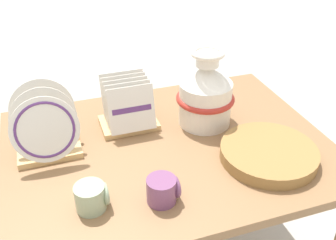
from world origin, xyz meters
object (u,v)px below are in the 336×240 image
Objects in this scene: mug_plum_glaze at (163,190)px; mug_sage_glaze at (92,197)px; dish_rack_round_plates at (46,132)px; dish_rack_square_plates at (128,110)px; wicker_charger_stack at (269,153)px; ceramic_vase at (206,93)px.

mug_sage_glaze is at bearing 169.63° from mug_plum_glaze.
dish_rack_square_plates is (0.31, 0.09, -0.02)m from dish_rack_round_plates.
wicker_charger_stack is at bearing -20.91° from dish_rack_round_plates.
dish_rack_round_plates is 0.34m from mug_sage_glaze.
mug_sage_glaze is (-0.21, -0.41, -0.03)m from dish_rack_square_plates.
ceramic_vase is at bearing 33.49° from mug_sage_glaze.
dish_rack_round_plates is 0.33m from dish_rack_square_plates.
mug_sage_glaze is at bearing -146.51° from ceramic_vase.
ceramic_vase is 0.61m from mug_sage_glaze.
mug_sage_glaze is 1.00× the size of mug_plum_glaze.
dish_rack_round_plates reaches higher than mug_plum_glaze.
mug_plum_glaze is at bearing -48.88° from dish_rack_round_plates.
dish_rack_round_plates is at bearing -178.37° from ceramic_vase.
mug_plum_glaze is at bearing -169.30° from wicker_charger_stack.
wicker_charger_stack is 3.40× the size of mug_plum_glaze.
wicker_charger_stack is at bearing 10.70° from mug_plum_glaze.
dish_rack_round_plates is at bearing 159.09° from wicker_charger_stack.
ceramic_vase reaches higher than wicker_charger_stack.
ceramic_vase is 1.39× the size of dish_rack_square_plates.
ceramic_vase is 3.08× the size of mug_sage_glaze.
mug_plum_glaze is (-0.30, -0.37, -0.09)m from ceramic_vase.
ceramic_vase is 0.31m from dish_rack_square_plates.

